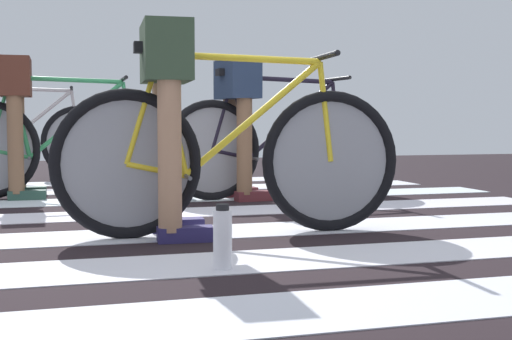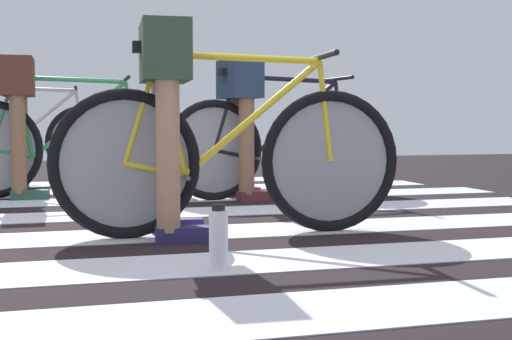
# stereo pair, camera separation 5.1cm
# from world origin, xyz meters

# --- Properties ---
(ground) EXTENTS (18.00, 14.00, 0.02)m
(ground) POSITION_xyz_m (0.00, 0.00, 0.01)
(ground) COLOR black
(crosswalk_markings) EXTENTS (5.46, 6.51, 0.00)m
(crosswalk_markings) POSITION_xyz_m (0.00, 0.04, 0.02)
(crosswalk_markings) COLOR silver
(crosswalk_markings) RESTS_ON ground
(bicycle_1_of_4) EXTENTS (1.74, 0.52, 0.93)m
(bicycle_1_of_4) POSITION_xyz_m (0.24, -0.07, 0.41)
(bicycle_1_of_4) COLOR black
(bicycle_1_of_4) RESTS_ON ground
(cyclist_1_of_4) EXTENTS (0.33, 0.42, 1.03)m
(cyclist_1_of_4) POSITION_xyz_m (-0.07, -0.06, 0.69)
(cyclist_1_of_4) COLOR #A87A5B
(cyclist_1_of_4) RESTS_ON ground
(bicycle_2_of_4) EXTENTS (1.73, 0.52, 0.93)m
(bicycle_2_of_4) POSITION_xyz_m (0.98, 1.47, 0.41)
(bicycle_2_of_4) COLOR black
(bicycle_2_of_4) RESTS_ON ground
(cyclist_2_of_4) EXTENTS (0.35, 0.43, 1.00)m
(cyclist_2_of_4) POSITION_xyz_m (0.67, 1.44, 0.67)
(cyclist_2_of_4) COLOR brown
(cyclist_2_of_4) RESTS_ON ground
(bicycle_3_of_4) EXTENTS (1.74, 0.52, 0.93)m
(bicycle_3_of_4) POSITION_xyz_m (-0.55, 1.94, 0.41)
(bicycle_3_of_4) COLOR black
(bicycle_3_of_4) RESTS_ON ground
(cyclist_3_of_4) EXTENTS (0.31, 0.41, 1.02)m
(cyclist_3_of_4) POSITION_xyz_m (-0.86, 1.94, 0.68)
(cyclist_3_of_4) COLOR brown
(cyclist_3_of_4) RESTS_ON ground
(bicycle_4_of_4) EXTENTS (1.74, 0.52, 0.93)m
(bicycle_4_of_4) POSITION_xyz_m (-0.90, 3.55, 0.41)
(bicycle_4_of_4) COLOR black
(bicycle_4_of_4) RESTS_ON ground
(water_bottle) EXTENTS (0.07, 0.07, 0.25)m
(water_bottle) POSITION_xyz_m (0.02, -0.84, 0.14)
(water_bottle) COLOR white
(water_bottle) RESTS_ON ground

